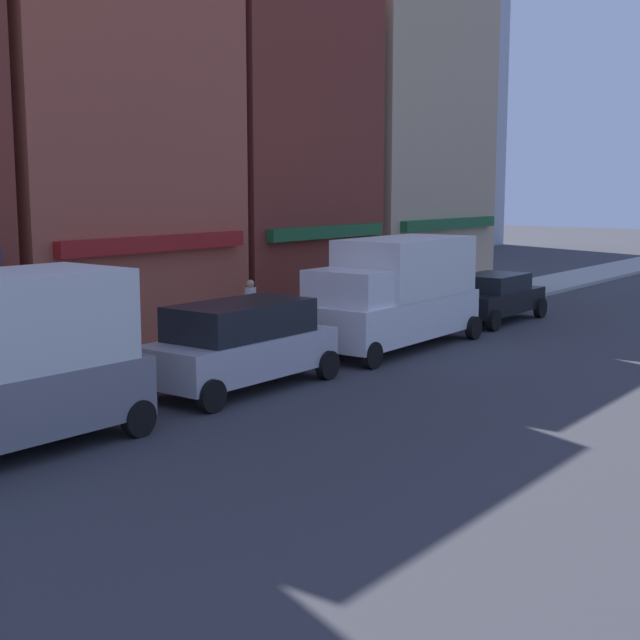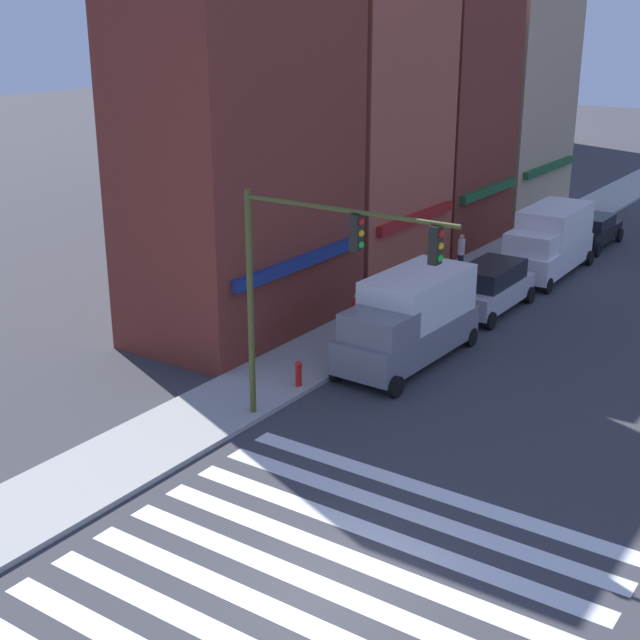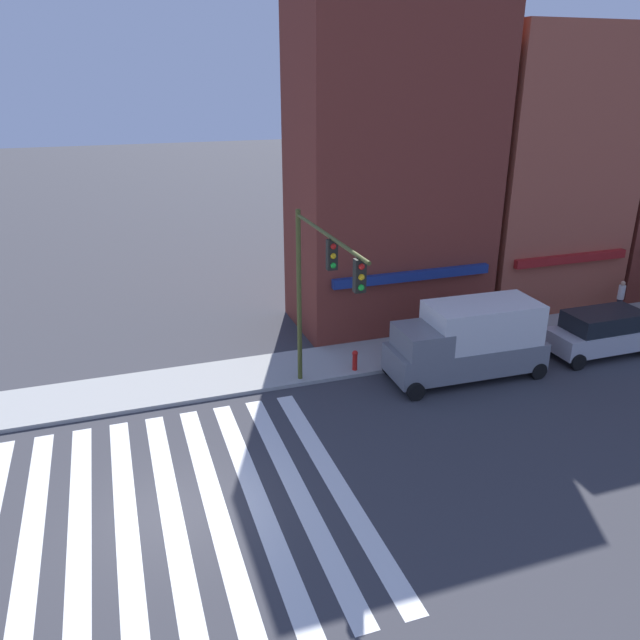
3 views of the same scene
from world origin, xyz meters
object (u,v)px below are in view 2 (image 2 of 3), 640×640
traffic_signal (317,267)px  box_truck_grey (410,318)px  box_truck_white (549,240)px  pedestrian_red_jacket (357,316)px  suv_silver (490,286)px  pedestrian_white_shirt (461,253)px  sedan_black (592,230)px  fire_hydrant (299,372)px

traffic_signal → box_truck_grey: bearing=5.5°
traffic_signal → box_truck_white: 19.62m
pedestrian_red_jacket → suv_silver: bearing=-149.8°
traffic_signal → suv_silver: bearing=2.7°
pedestrian_white_shirt → sedan_black: bearing=32.2°
traffic_signal → pedestrian_red_jacket: traffic_signal is taller
pedestrian_red_jacket → sedan_black: bearing=-135.9°
suv_silver → sedan_black: 12.48m
sedan_black → pedestrian_red_jacket: (-18.62, 2.37, 0.23)m
suv_silver → pedestrian_white_shirt: 5.00m
traffic_signal → box_truck_white: traffic_signal is taller
box_truck_grey → suv_silver: size_ratio=1.33×
sedan_black → pedestrian_white_shirt: bearing=159.6°
traffic_signal → fire_hydrant: bearing=45.1°
pedestrian_white_shirt → fire_hydrant: size_ratio=2.10×
traffic_signal → box_truck_white: size_ratio=1.09×
traffic_signal → box_truck_grey: size_ratio=1.09×
box_truck_white → pedestrian_white_shirt: bearing=126.9°
box_truck_grey → box_truck_white: size_ratio=1.00×
suv_silver → pedestrian_white_shirt: bearing=39.0°
pedestrian_red_jacket → pedestrian_white_shirt: size_ratio=1.00×
sedan_black → traffic_signal: bearing=-178.9°
box_truck_grey → box_truck_white: (12.94, 0.00, 0.00)m
box_truck_grey → pedestrian_red_jacket: size_ratio=3.54×
sedan_black → box_truck_grey: bearing=179.7°
pedestrian_red_jacket → traffic_signal: bearing=75.0°
box_truck_grey → pedestrian_red_jacket: 2.47m
traffic_signal → sedan_black: 25.77m
suv_silver → sedan_black: (12.47, -0.00, -0.19)m
sedan_black → pedestrian_red_jacket: size_ratio=2.49×
pedestrian_red_jacket → pedestrian_white_shirt: bearing=-124.2°
box_truck_grey → sedan_black: size_ratio=1.42×
box_truck_white → pedestrian_white_shirt: (-2.48, 3.15, -0.51)m
traffic_signal → fire_hydrant: (2.30, 2.31, -4.37)m
suv_silver → box_truck_white: size_ratio=0.75×
box_truck_white → sedan_black: size_ratio=1.42×
suv_silver → pedestrian_red_jacket: suv_silver is taller
box_truck_grey → pedestrian_white_shirt: box_truck_grey is taller
fire_hydrant → suv_silver: bearing=-9.1°
suv_silver → fire_hydrant: suv_silver is taller
fire_hydrant → traffic_signal: bearing=-134.9°
suv_silver → fire_hydrant: size_ratio=5.58×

